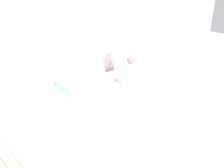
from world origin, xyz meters
The scene contains 7 objects.
ground_plane centered at (0.00, 0.00, 0.00)m, with size 12.00×12.00×0.00m, color #BCB7B2.
wall_back centered at (0.00, 0.07, 1.30)m, with size 8.00×0.06×2.60m.
bed centered at (0.00, -0.92, 0.29)m, with size 1.56×1.99×1.05m.
nightstand centered at (1.12, -0.20, 0.25)m, with size 0.43×0.38×0.51m.
table_lamp centered at (1.05, -0.14, 0.75)m, with size 0.20×0.20×0.36m.
flower_vase centered at (1.24, -0.22, 0.65)m, with size 0.13×0.13×0.24m.
teacup centered at (1.01, -0.27, 0.53)m, with size 0.11×0.11×0.06m.
Camera 1 is at (-1.38, -2.65, 2.05)m, focal length 42.00 mm.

